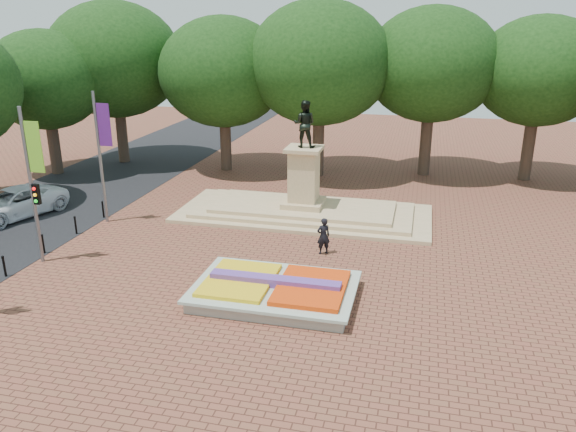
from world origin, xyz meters
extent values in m
plane|color=brown|center=(0.00, 0.00, 0.00)|extent=(90.00, 90.00, 0.00)
cube|color=black|center=(-15.00, 5.00, 0.01)|extent=(9.00, 90.00, 0.02)
cube|color=gray|center=(1.00, -2.00, 0.23)|extent=(6.00, 4.00, 0.45)
cube|color=#B4C2B0|center=(1.00, -2.00, 0.50)|extent=(6.30, 4.30, 0.12)
cube|color=#FC4B0E|center=(2.45, -2.00, 0.63)|extent=(2.60, 3.40, 0.22)
cube|color=yellow|center=(-0.45, -2.00, 0.62)|extent=(2.60, 3.40, 0.18)
cube|color=#432D7D|center=(1.00, -2.00, 0.72)|extent=(5.20, 0.55, 0.38)
cube|color=tan|center=(0.00, 8.00, 0.10)|extent=(14.00, 6.00, 0.20)
cube|color=tan|center=(0.00, 8.00, 0.30)|extent=(12.00, 5.00, 0.20)
cube|color=tan|center=(0.00, 8.00, 0.50)|extent=(10.00, 4.00, 0.20)
cube|color=tan|center=(0.00, 8.00, 0.75)|extent=(2.20, 2.20, 0.30)
cube|color=tan|center=(0.00, 8.00, 2.30)|extent=(1.50, 1.50, 2.80)
cube|color=tan|center=(0.00, 8.00, 3.80)|extent=(1.90, 1.90, 0.20)
imported|color=black|center=(0.00, 8.00, 5.15)|extent=(1.22, 0.95, 2.50)
cylinder|color=#392C1F|center=(-16.00, 18.00, 2.00)|extent=(0.80, 0.80, 4.00)
ellipsoid|color=black|center=(-16.00, 18.00, 6.69)|extent=(8.80, 8.80, 7.48)
cylinder|color=#392C1F|center=(-8.00, 18.00, 2.00)|extent=(0.80, 0.80, 4.00)
ellipsoid|color=black|center=(-8.00, 18.00, 6.69)|extent=(8.80, 8.80, 7.48)
cylinder|color=#392C1F|center=(-1.00, 18.00, 2.00)|extent=(0.80, 0.80, 4.00)
ellipsoid|color=black|center=(-1.00, 18.00, 6.69)|extent=(8.80, 8.80, 7.48)
cylinder|color=#392C1F|center=(6.00, 18.00, 2.00)|extent=(0.80, 0.80, 4.00)
ellipsoid|color=black|center=(6.00, 18.00, 6.69)|extent=(8.80, 8.80, 7.48)
cylinder|color=#392C1F|center=(13.00, 18.00, 2.00)|extent=(0.80, 0.80, 4.00)
ellipsoid|color=black|center=(13.00, 18.00, 6.69)|extent=(8.80, 8.80, 7.48)
cylinder|color=#392C1F|center=(-19.50, 13.00, 1.92)|extent=(0.80, 0.80, 3.84)
ellipsoid|color=black|center=(-19.50, 13.00, 6.41)|extent=(8.40, 8.40, 7.14)
cylinder|color=slate|center=(-10.20, -1.00, 3.50)|extent=(0.16, 0.16, 7.00)
cube|color=#79C627|center=(-9.75, -1.00, 5.30)|extent=(0.70, 0.04, 2.20)
cylinder|color=slate|center=(-10.20, 4.50, 3.50)|extent=(0.16, 0.16, 7.00)
cube|color=#571C76|center=(-9.75, 4.50, 5.30)|extent=(0.70, 0.04, 2.20)
cube|color=black|center=(-10.00, -1.00, 3.20)|extent=(0.28, 0.18, 0.90)
cylinder|color=black|center=(-10.70, -2.80, 0.45)|extent=(0.10, 0.10, 0.90)
sphere|color=black|center=(-10.70, -2.80, 0.92)|extent=(0.12, 0.12, 0.12)
cylinder|color=black|center=(-10.70, -0.20, 0.45)|extent=(0.10, 0.10, 0.90)
sphere|color=black|center=(-10.70, -0.20, 0.92)|extent=(0.12, 0.12, 0.12)
cylinder|color=black|center=(-10.70, 2.40, 0.45)|extent=(0.10, 0.10, 0.90)
sphere|color=black|center=(-10.70, 2.40, 0.92)|extent=(0.12, 0.12, 0.12)
cylinder|color=black|center=(-10.70, 5.00, 0.45)|extent=(0.10, 0.10, 0.90)
sphere|color=black|center=(-10.70, 5.00, 0.92)|extent=(0.12, 0.12, 0.12)
imported|color=white|center=(-15.58, 3.95, 0.81)|extent=(4.38, 6.36, 1.62)
imported|color=black|center=(2.04, 2.88, 0.88)|extent=(0.77, 0.70, 1.77)
camera|label=1|loc=(6.17, -21.13, 10.36)|focal=35.00mm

